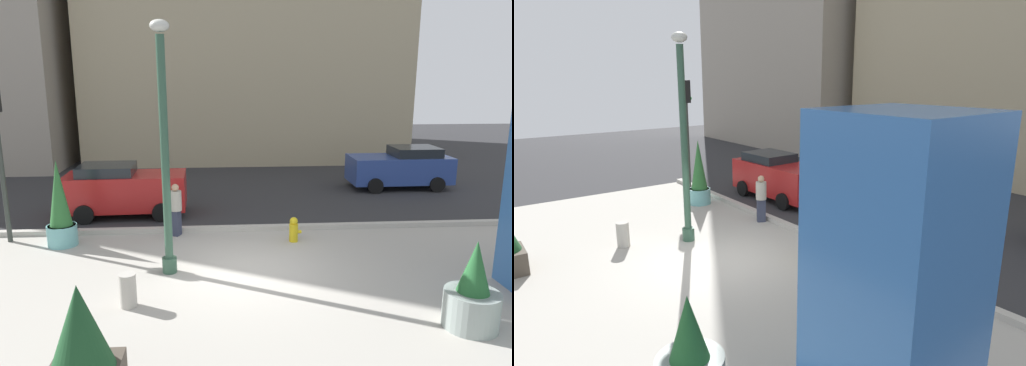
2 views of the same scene
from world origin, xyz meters
The scene contains 12 objects.
ground_plane centered at (0.00, 4.00, 0.00)m, with size 60.00×60.00×0.00m, color #2D2D30.
plaza_pavement centered at (0.00, -2.00, 0.00)m, with size 18.00×10.00×0.02m, color #ADA89E.
curb_strip centered at (0.00, 3.12, 0.08)m, with size 18.00×0.24×0.16m, color #B7B2A8.
lamp_post centered at (-1.90, 0.01, 2.93)m, with size 0.44×0.44×6.03m.
art_pillar_blue centered at (6.73, -1.66, 2.26)m, with size 1.58×1.58×4.53m, color #3870BC.
potted_plant_mid_plaza centered at (4.22, -3.06, 0.66)m, with size 1.06×1.06×1.78m.
potted_plant_near_left centered at (-5.18, 2.17, 1.09)m, with size 0.84×0.84×2.51m.
fire_hydrant centered at (1.51, 2.01, 0.37)m, with size 0.36×0.26×0.75m.
concrete_bollard centered at (-2.59, -1.74, 0.38)m, with size 0.36×0.36×0.75m, color #B2ADA3.
traffic_light_corner centered at (-6.84, 2.59, 3.15)m, with size 0.28×0.42×4.70m.
car_intersection centered at (-3.95, 5.09, 0.93)m, with size 4.13×2.07×1.81m.
pedestrian_on_sidewalk centered at (-1.98, 2.80, 0.90)m, with size 0.48×0.48×1.62m.
Camera 2 is at (9.50, -5.56, 4.86)m, focal length 30.59 mm.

